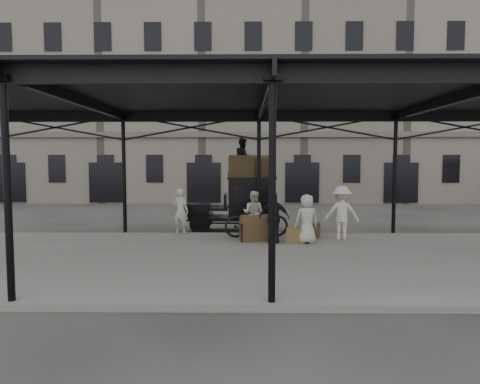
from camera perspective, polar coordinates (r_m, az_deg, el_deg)
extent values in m
plane|color=#383533|center=(14.09, 2.76, -7.40)|extent=(120.00, 120.00, 0.00)
cube|color=slate|center=(12.12, 3.11, -8.96)|extent=(28.00, 8.00, 0.15)
cylinder|color=black|center=(15.81, 2.53, 1.73)|extent=(0.14, 0.14, 4.30)
cylinder|color=black|center=(8.04, 4.31, -0.73)|extent=(0.14, 0.14, 4.30)
cube|color=black|center=(15.88, 2.55, 10.16)|extent=(22.00, 0.10, 0.45)
cube|color=black|center=(8.17, 4.41, 15.78)|extent=(22.00, 0.10, 0.45)
cube|color=black|center=(12.23, 3.13, 12.73)|extent=(22.50, 9.00, 0.08)
cube|color=silver|center=(12.25, 3.14, 13.05)|extent=(18.00, 7.00, 0.04)
cube|color=slate|center=(32.06, 1.62, 11.70)|extent=(64.00, 8.00, 14.00)
cylinder|color=black|center=(16.49, -5.38, -4.29)|extent=(0.80, 0.10, 0.80)
cylinder|color=black|center=(17.90, -4.89, -3.61)|extent=(0.80, 0.10, 0.80)
cylinder|color=black|center=(16.42, 3.71, -4.32)|extent=(0.80, 0.10, 0.80)
cylinder|color=black|center=(17.84, 3.46, -3.63)|extent=(0.80, 0.10, 0.80)
cube|color=black|center=(17.09, -0.95, -3.46)|extent=(3.60, 1.25, 0.12)
cube|color=black|center=(17.15, -5.47, -2.45)|extent=(0.90, 1.00, 0.55)
cube|color=black|center=(17.20, -7.03, -2.44)|extent=(0.06, 0.70, 0.55)
cube|color=black|center=(17.07, -2.80, -2.12)|extent=(0.70, 1.30, 0.10)
cube|color=black|center=(17.00, 1.58, -0.79)|extent=(1.80, 1.45, 1.55)
cube|color=black|center=(16.25, 1.62, -0.32)|extent=(1.40, 0.02, 0.60)
cube|color=black|center=(16.95, 1.58, 1.90)|extent=(1.90, 1.55, 0.06)
imported|color=beige|center=(15.88, -7.91, -2.52)|extent=(0.71, 0.59, 1.67)
imported|color=silver|center=(15.46, 1.80, -2.80)|extent=(0.94, 0.84, 1.60)
imported|color=beige|center=(14.03, 8.88, -3.57)|extent=(0.89, 0.70, 1.60)
imported|color=black|center=(13.93, 4.58, -3.44)|extent=(1.01, 0.49, 1.67)
imported|color=silver|center=(14.91, 13.39, -2.73)|extent=(1.21, 0.74, 1.83)
imported|color=black|center=(15.05, 2.20, -3.78)|extent=(2.34, 1.07, 1.18)
imported|color=black|center=(16.83, 0.40, 4.61)|extent=(0.70, 0.84, 1.54)
cube|color=olive|center=(14.19, 7.52, -5.70)|extent=(0.69, 0.58, 0.50)
cube|color=#4E3E24|center=(15.56, 10.16, -4.95)|extent=(0.37, 0.61, 0.45)
cube|color=#4E3E24|center=(14.95, 9.50, -5.41)|extent=(0.59, 0.44, 0.40)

